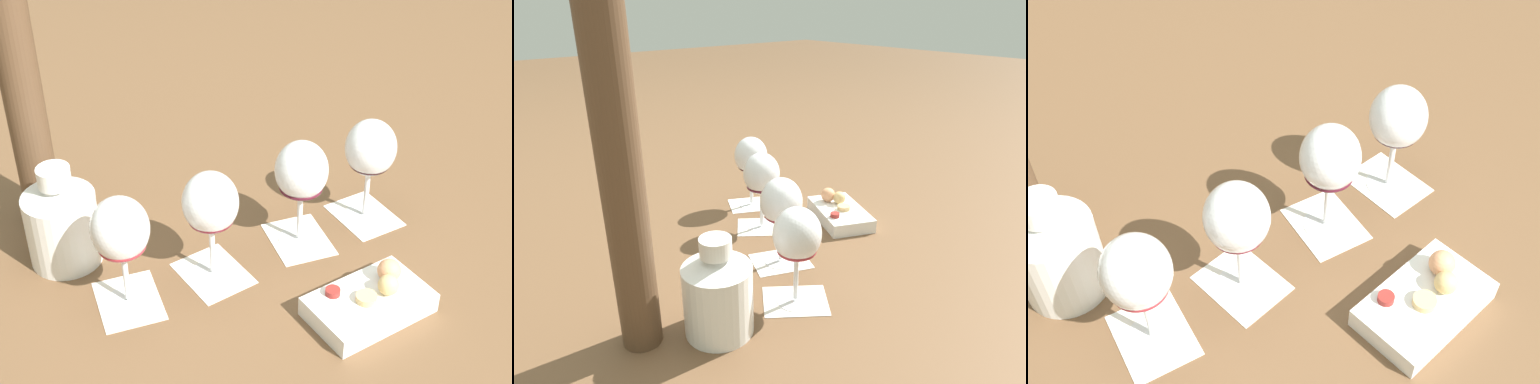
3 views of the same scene
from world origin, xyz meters
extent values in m
plane|color=brown|center=(0.00, 0.00, 0.00)|extent=(8.00, 8.00, 0.00)
cube|color=silver|center=(-0.19, 0.10, 0.00)|extent=(0.14, 0.15, 0.00)
cube|color=silver|center=(-0.07, 0.03, 0.00)|extent=(0.13, 0.14, 0.00)
cube|color=silver|center=(0.07, -0.04, 0.00)|extent=(0.14, 0.15, 0.00)
cube|color=silver|center=(0.19, -0.10, 0.00)|extent=(0.13, 0.14, 0.00)
cylinder|color=white|center=(-0.19, 0.10, 0.00)|extent=(0.07, 0.07, 0.01)
cylinder|color=white|center=(-0.19, 0.10, 0.05)|extent=(0.01, 0.01, 0.09)
ellipsoid|color=white|center=(-0.19, 0.10, 0.14)|extent=(0.08, 0.08, 0.10)
ellipsoid|color=#9E2933|center=(-0.19, 0.10, 0.11)|extent=(0.07, 0.07, 0.02)
cylinder|color=white|center=(-0.07, 0.03, 0.00)|extent=(0.07, 0.07, 0.01)
cylinder|color=white|center=(-0.07, 0.03, 0.05)|extent=(0.01, 0.01, 0.09)
ellipsoid|color=white|center=(-0.07, 0.03, 0.14)|extent=(0.08, 0.08, 0.10)
ellipsoid|color=maroon|center=(-0.07, 0.03, 0.11)|extent=(0.07, 0.07, 0.03)
cylinder|color=white|center=(0.07, -0.04, 0.00)|extent=(0.07, 0.07, 0.01)
cylinder|color=white|center=(0.07, -0.04, 0.05)|extent=(0.01, 0.01, 0.09)
ellipsoid|color=white|center=(0.07, -0.04, 0.14)|extent=(0.08, 0.08, 0.10)
ellipsoid|color=#4D1525|center=(0.07, -0.04, 0.10)|extent=(0.07, 0.07, 0.02)
cylinder|color=white|center=(0.19, -0.10, 0.00)|extent=(0.07, 0.07, 0.01)
cylinder|color=white|center=(0.19, -0.10, 0.05)|extent=(0.01, 0.01, 0.09)
ellipsoid|color=white|center=(0.19, -0.10, 0.14)|extent=(0.08, 0.08, 0.10)
ellipsoid|color=black|center=(0.19, -0.10, 0.11)|extent=(0.07, 0.07, 0.03)
cylinder|color=white|center=(-0.17, 0.25, 0.06)|extent=(0.11, 0.11, 0.12)
cone|color=white|center=(-0.17, 0.25, 0.13)|extent=(0.11, 0.11, 0.02)
cylinder|color=white|center=(-0.17, 0.25, 0.16)|extent=(0.05, 0.05, 0.03)
cube|color=white|center=(-0.02, -0.21, 0.02)|extent=(0.20, 0.17, 0.03)
sphere|color=tan|center=(0.03, -0.22, 0.05)|extent=(0.04, 0.04, 0.04)
cylinder|color=#DBB775|center=(-0.03, -0.21, 0.04)|extent=(0.03, 0.03, 0.01)
cylinder|color=maroon|center=(-0.05, -0.16, 0.04)|extent=(0.02, 0.02, 0.01)
sphere|color=#DBB775|center=(0.00, -0.23, 0.05)|extent=(0.03, 0.03, 0.03)
cylinder|color=brown|center=(-0.11, 0.35, 0.42)|extent=(0.06, 0.06, 0.84)
camera|label=1|loc=(-0.81, -0.53, 0.80)|focal=55.00mm
camera|label=2|loc=(-0.68, 0.57, 0.50)|focal=32.00mm
camera|label=3|loc=(-0.53, -0.23, 0.72)|focal=45.00mm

